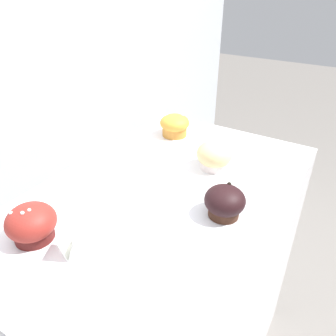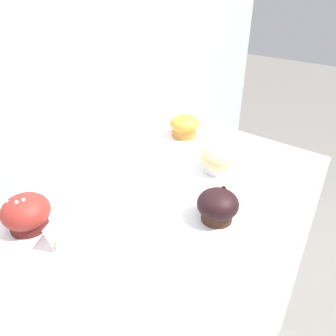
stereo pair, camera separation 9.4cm
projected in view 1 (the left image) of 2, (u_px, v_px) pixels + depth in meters
name	position (u px, v px, depth m)	size (l,w,h in m)	color
wall_back	(27.00, 148.00, 1.21)	(3.20, 0.10, 1.80)	#B2B7BC
display_counter	(164.00, 298.00, 1.16)	(1.00, 0.64, 0.93)	silver
muffin_front_center	(214.00, 156.00, 1.01)	(0.11, 0.11, 0.09)	white
muffin_back_left	(175.00, 125.00, 1.21)	(0.11, 0.11, 0.08)	#C58032
muffin_back_right	(225.00, 202.00, 0.81)	(0.10, 0.10, 0.08)	#3A2016
muffin_front_left	(32.00, 224.00, 0.74)	(0.11, 0.11, 0.09)	#4D1715
price_card	(71.00, 243.00, 0.70)	(0.06, 0.06, 0.06)	white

